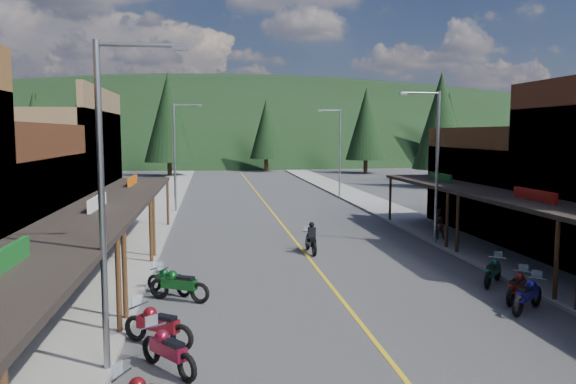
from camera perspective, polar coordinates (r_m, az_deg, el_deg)
name	(u,v)px	position (r m, az deg, el deg)	size (l,w,h in m)	color
ground	(337,293)	(21.00, 4.98, -10.23)	(220.00, 220.00, 0.00)	#38383A
centerline	(275,215)	(40.33, -1.37, -2.35)	(0.15, 90.00, 0.01)	gold
sidewalk_west	(151,217)	(40.28, -13.77, -2.43)	(3.40, 94.00, 0.15)	gray
sidewalk_east	(391,212)	(42.20, 10.46, -1.98)	(3.40, 94.00, 0.15)	gray
shop_west_3	(33,178)	(32.38, -24.48, 1.31)	(10.90, 10.20, 8.20)	brown
shop_east_3	(521,189)	(36.10, 22.57, 0.25)	(10.90, 10.20, 6.20)	#4C2D16
streetlight_0	(108,193)	(13.93, -17.84, -0.06)	(2.16, 0.18, 8.00)	gray
streetlight_1	(177,152)	(41.74, -11.25, 3.96)	(2.16, 0.18, 8.00)	gray
streetlight_2	(435,160)	(29.97, 14.66, 3.13)	(2.16, 0.18, 8.00)	gray
streetlight_3	(338,149)	(50.98, 5.13, 4.40)	(2.16, 0.18, 8.00)	gray
ridge_hill	(227,155)	(154.82, -6.24, 3.79)	(310.00, 140.00, 60.00)	black
pine_1	(81,124)	(91.74, -20.30, 6.49)	(5.88, 5.88, 12.50)	black
pine_2	(169,117)	(77.87, -12.04, 7.44)	(6.72, 6.72, 14.00)	black
pine_3	(266,129)	(86.07, -2.24, 6.41)	(5.04, 5.04, 11.00)	black
pine_4	(366,124)	(82.79, 7.94, 6.89)	(5.88, 5.88, 12.50)	black
pine_5	(438,121)	(99.44, 15.00, 7.02)	(6.72, 6.72, 14.00)	black
pine_6	(530,129)	(97.73, 23.35, 5.88)	(5.04, 5.04, 11.00)	black
pine_7	(38,125)	(99.52, -24.09, 6.27)	(5.88, 5.88, 12.50)	black
pine_8	(35,132)	(62.15, -24.36, 5.58)	(4.48, 4.48, 10.00)	black
pine_9	(449,129)	(70.67, 16.00, 6.19)	(4.93, 4.93, 10.80)	black
pine_10	(95,125)	(70.94, -18.98, 6.42)	(5.38, 5.38, 11.60)	black
pine_11	(441,121)	(62.67, 15.26, 7.00)	(5.82, 5.82, 12.40)	black
bike_west_5	(168,348)	(14.54, -12.08, -15.26)	(0.73, 2.18, 1.25)	maroon
bike_west_6	(158,323)	(16.26, -13.08, -12.86)	(0.76, 2.28, 1.30)	maroon
bike_west_7	(179,283)	(20.20, -11.01, -9.06)	(0.76, 2.28, 1.30)	#0D4116
bike_west_8	(169,279)	(21.13, -12.03, -8.67)	(0.65, 1.95, 1.12)	#0D441C
bike_east_6	(528,293)	(20.33, 23.18, -9.45)	(0.72, 2.15, 1.23)	navy
bike_east_7	(517,285)	(21.37, 22.26, -8.75)	(0.68, 2.05, 1.17)	maroon
bike_east_8	(493,270)	(23.34, 20.11, -7.44)	(0.68, 2.05, 1.17)	#0E462B
rider_on_bike	(311,240)	(27.58, 2.35, -4.93)	(0.78, 2.11, 1.59)	black
pedestrian_east_b	(438,223)	(31.46, 14.96, -3.11)	(0.82, 0.47, 1.69)	brown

